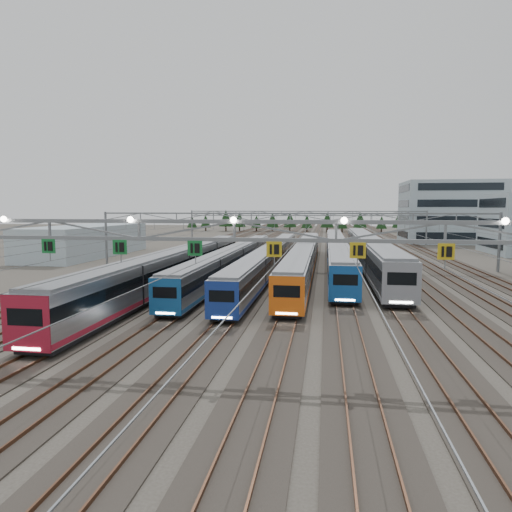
# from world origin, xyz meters

# --- Properties ---
(ground) EXTENTS (400.00, 400.00, 0.00)m
(ground) POSITION_xyz_m (0.00, 0.00, 0.00)
(ground) COLOR #47423A
(ground) RESTS_ON ground
(track_bed) EXTENTS (54.00, 260.00, 5.42)m
(track_bed) POSITION_xyz_m (0.00, 100.00, 1.49)
(track_bed) COLOR #2D2823
(track_bed) RESTS_ON ground
(train_a) EXTENTS (2.90, 52.02, 3.78)m
(train_a) POSITION_xyz_m (-11.25, 23.36, 2.14)
(train_a) COLOR black
(train_a) RESTS_ON ground
(train_b) EXTENTS (2.55, 51.49, 3.31)m
(train_b) POSITION_xyz_m (-6.75, 32.78, 1.90)
(train_b) COLOR black
(train_b) RESTS_ON ground
(train_c) EXTENTS (2.54, 58.88, 3.30)m
(train_c) POSITION_xyz_m (-2.25, 35.78, 1.90)
(train_c) COLOR black
(train_c) RESTS_ON ground
(train_d) EXTENTS (2.71, 56.47, 3.53)m
(train_d) POSITION_xyz_m (2.25, 36.41, 2.01)
(train_d) COLOR black
(train_d) RESTS_ON ground
(train_e) EXTENTS (2.82, 63.00, 3.67)m
(train_e) POSITION_xyz_m (6.75, 45.32, 2.09)
(train_e) COLOR black
(train_e) RESTS_ON ground
(train_f) EXTENTS (3.18, 60.24, 4.15)m
(train_f) POSITION_xyz_m (11.25, 43.33, 2.32)
(train_f) COLOR black
(train_f) RESTS_ON ground
(gantry_near) EXTENTS (56.36, 0.61, 8.08)m
(gantry_near) POSITION_xyz_m (-0.05, -0.12, 7.09)
(gantry_near) COLOR slate
(gantry_near) RESTS_ON ground
(gantry_mid) EXTENTS (56.36, 0.36, 8.00)m
(gantry_mid) POSITION_xyz_m (0.00, 40.00, 6.39)
(gantry_mid) COLOR slate
(gantry_mid) RESTS_ON ground
(gantry_far) EXTENTS (56.36, 0.36, 8.00)m
(gantry_far) POSITION_xyz_m (0.00, 85.00, 6.39)
(gantry_far) COLOR slate
(gantry_far) RESTS_ON ground
(depot_bldg_north) EXTENTS (22.00, 18.00, 15.19)m
(depot_bldg_north) POSITION_xyz_m (35.39, 95.45, 7.59)
(depot_bldg_north) COLOR #A6BBC6
(depot_bldg_north) RESTS_ON ground
(west_shed) EXTENTS (10.00, 30.00, 5.44)m
(west_shed) POSITION_xyz_m (-37.44, 51.28, 2.72)
(west_shed) COLOR #A6BBC6
(west_shed) RESTS_ON ground
(treeline) EXTENTS (87.50, 5.60, 7.02)m
(treeline) POSITION_xyz_m (-4.05, 141.07, 4.23)
(treeline) COLOR #332114
(treeline) RESTS_ON ground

